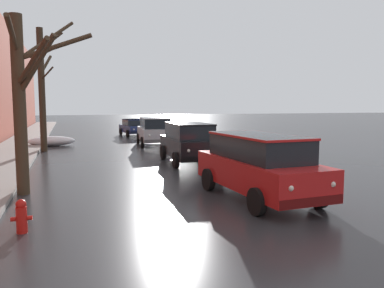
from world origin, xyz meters
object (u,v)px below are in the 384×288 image
object	(u,v)px
bare_tree_second_along_sidewalk	(23,95)
suv_black_parked_kerbside_close	(189,141)
bare_tree_mid_block	(42,86)
suv_silver_parked_kerbside_mid	(155,130)
suv_red_approaching_near_lane	(258,164)
sedan_darkblue_parked_far_down_block	(134,127)
fire_hydrant	(21,216)

from	to	relation	value
bare_tree_second_along_sidewalk	suv_black_parked_kerbside_close	bearing A→B (deg)	34.73
bare_tree_mid_block	suv_silver_parked_kerbside_mid	distance (m)	7.36
suv_red_approaching_near_lane	suv_silver_parked_kerbside_mid	distance (m)	14.95
suv_black_parked_kerbside_close	sedan_darkblue_parked_far_down_block	bearing A→B (deg)	89.51
suv_red_approaching_near_lane	sedan_darkblue_parked_far_down_block	xyz separation A→B (m)	(0.32, 22.92, -0.24)
suv_red_approaching_near_lane	suv_black_parked_kerbside_close	distance (m)	7.00
bare_tree_second_along_sidewalk	sedan_darkblue_parked_far_down_block	size ratio (longest dim) A/B	1.28
bare_tree_second_along_sidewalk	bare_tree_mid_block	distance (m)	11.08
bare_tree_mid_block	suv_silver_parked_kerbside_mid	bearing A→B (deg)	11.50
bare_tree_second_along_sidewalk	suv_red_approaching_near_lane	distance (m)	7.03
suv_red_approaching_near_lane	sedan_darkblue_parked_far_down_block	size ratio (longest dim) A/B	1.16
bare_tree_second_along_sidewalk	sedan_darkblue_parked_far_down_block	world-z (taller)	bare_tree_second_along_sidewalk
bare_tree_second_along_sidewalk	fire_hydrant	bearing A→B (deg)	-86.56
bare_tree_mid_block	sedan_darkblue_parked_far_down_block	bearing A→B (deg)	54.42
suv_silver_parked_kerbside_mid	sedan_darkblue_parked_far_down_block	bearing A→B (deg)	90.21
bare_tree_second_along_sidewalk	suv_silver_parked_kerbside_mid	size ratio (longest dim) A/B	1.12
bare_tree_mid_block	suv_red_approaching_near_lane	world-z (taller)	bare_tree_mid_block
suv_red_approaching_near_lane	suv_black_parked_kerbside_close	size ratio (longest dim) A/B	1.08
sedan_darkblue_parked_far_down_block	suv_red_approaching_near_lane	bearing A→B (deg)	-90.81
bare_tree_second_along_sidewalk	suv_black_parked_kerbside_close	size ratio (longest dim) A/B	1.19
suv_black_parked_kerbside_close	bare_tree_mid_block	bearing A→B (deg)	134.83
bare_tree_mid_block	fire_hydrant	world-z (taller)	bare_tree_mid_block
bare_tree_second_along_sidewalk	suv_red_approaching_near_lane	size ratio (longest dim) A/B	1.11
suv_black_parked_kerbside_close	sedan_darkblue_parked_far_down_block	distance (m)	15.92
suv_black_parked_kerbside_close	fire_hydrant	world-z (taller)	suv_black_parked_kerbside_close
bare_tree_mid_block	suv_red_approaching_near_lane	xyz separation A→B (m)	(6.35, -13.58, -2.70)
suv_black_parked_kerbside_close	bare_tree_second_along_sidewalk	bearing A→B (deg)	-145.27
sedan_darkblue_parked_far_down_block	suv_black_parked_kerbside_close	bearing A→B (deg)	-90.49
bare_tree_second_along_sidewalk	bare_tree_mid_block	world-z (taller)	bare_tree_mid_block
bare_tree_mid_block	fire_hydrant	distance (m)	15.05
suv_black_parked_kerbside_close	suv_silver_parked_kerbside_mid	xyz separation A→B (m)	(0.17, 7.95, 0.00)
fire_hydrant	suv_black_parked_kerbside_close	bearing A→B (deg)	52.37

